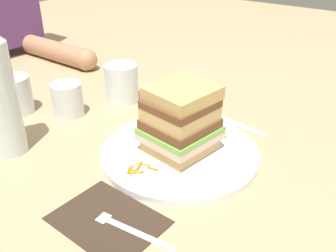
# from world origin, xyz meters

# --- Properties ---
(ground_plane) EXTENTS (3.00, 3.00, 0.00)m
(ground_plane) POSITION_xyz_m (0.00, 0.00, 0.00)
(ground_plane) COLOR tan
(main_plate) EXTENTS (0.29, 0.29, 0.01)m
(main_plate) POSITION_xyz_m (0.01, -0.00, 0.01)
(main_plate) COLOR white
(main_plate) RESTS_ON ground_plane
(sandwich) EXTENTS (0.13, 0.13, 0.12)m
(sandwich) POSITION_xyz_m (0.01, -0.00, 0.07)
(sandwich) COLOR tan
(sandwich) RESTS_ON main_plate
(carrot_shred_0) EXTENTS (0.01, 0.02, 0.00)m
(carrot_shred_0) POSITION_xyz_m (-0.07, -0.00, 0.01)
(carrot_shred_0) COLOR orange
(carrot_shred_0) RESTS_ON main_plate
(carrot_shred_1) EXTENTS (0.02, 0.02, 0.00)m
(carrot_shred_1) POSITION_xyz_m (-0.09, 0.01, 0.01)
(carrot_shred_1) COLOR orange
(carrot_shred_1) RESTS_ON main_plate
(carrot_shred_2) EXTENTS (0.01, 0.03, 0.00)m
(carrot_shred_2) POSITION_xyz_m (-0.07, 0.02, 0.01)
(carrot_shred_2) COLOR orange
(carrot_shred_2) RESTS_ON main_plate
(carrot_shred_3) EXTENTS (0.02, 0.01, 0.00)m
(carrot_shred_3) POSITION_xyz_m (-0.09, 0.03, 0.01)
(carrot_shred_3) COLOR orange
(carrot_shred_3) RESTS_ON main_plate
(carrot_shred_4) EXTENTS (0.03, 0.01, 0.00)m
(carrot_shred_4) POSITION_xyz_m (-0.08, 0.02, 0.01)
(carrot_shred_4) COLOR orange
(carrot_shred_4) RESTS_ON main_plate
(carrot_shred_5) EXTENTS (0.01, 0.03, 0.00)m
(carrot_shred_5) POSITION_xyz_m (-0.09, 0.02, 0.01)
(carrot_shred_5) COLOR orange
(carrot_shred_5) RESTS_ON main_plate
(carrot_shred_6) EXTENTS (0.02, 0.01, 0.00)m
(carrot_shred_6) POSITION_xyz_m (-0.10, 0.03, 0.01)
(carrot_shred_6) COLOR orange
(carrot_shred_6) RESTS_ON main_plate
(carrot_shred_7) EXTENTS (0.02, 0.02, 0.00)m
(carrot_shred_7) POSITION_xyz_m (-0.10, 0.02, 0.01)
(carrot_shred_7) COLOR orange
(carrot_shred_7) RESTS_ON main_plate
(carrot_shred_8) EXTENTS (0.03, 0.02, 0.00)m
(carrot_shred_8) POSITION_xyz_m (0.11, -0.02, 0.01)
(carrot_shred_8) COLOR orange
(carrot_shred_8) RESTS_ON main_plate
(carrot_shred_9) EXTENTS (0.01, 0.02, 0.00)m
(carrot_shred_9) POSITION_xyz_m (0.10, -0.02, 0.01)
(carrot_shred_9) COLOR orange
(carrot_shred_9) RESTS_ON main_plate
(carrot_shred_10) EXTENTS (0.02, 0.02, 0.00)m
(carrot_shred_10) POSITION_xyz_m (0.10, -0.00, 0.01)
(carrot_shred_10) COLOR orange
(carrot_shred_10) RESTS_ON main_plate
(carrot_shred_11) EXTENTS (0.02, 0.02, 0.00)m
(carrot_shred_11) POSITION_xyz_m (0.09, -0.02, 0.01)
(carrot_shred_11) COLOR orange
(carrot_shred_11) RESTS_ON main_plate
(carrot_shred_12) EXTENTS (0.01, 0.02, 0.00)m
(carrot_shred_12) POSITION_xyz_m (0.10, -0.04, 0.01)
(carrot_shred_12) COLOR orange
(carrot_shred_12) RESTS_ON main_plate
(carrot_shred_13) EXTENTS (0.02, 0.02, 0.00)m
(carrot_shred_13) POSITION_xyz_m (0.11, -0.02, 0.01)
(carrot_shred_13) COLOR orange
(carrot_shred_13) RESTS_ON main_plate
(carrot_shred_14) EXTENTS (0.02, 0.01, 0.00)m
(carrot_shred_14) POSITION_xyz_m (0.08, -0.00, 0.01)
(carrot_shred_14) COLOR orange
(carrot_shred_14) RESTS_ON main_plate
(carrot_shred_15) EXTENTS (0.00, 0.02, 0.00)m
(carrot_shred_15) POSITION_xyz_m (0.11, -0.03, 0.01)
(carrot_shred_15) COLOR orange
(carrot_shred_15) RESTS_ON main_plate
(carrot_shred_16) EXTENTS (0.03, 0.01, 0.00)m
(carrot_shred_16) POSITION_xyz_m (0.09, -0.03, 0.01)
(carrot_shred_16) COLOR orange
(carrot_shred_16) RESTS_ON main_plate
(carrot_shred_17) EXTENTS (0.02, 0.02, 0.00)m
(carrot_shred_17) POSITION_xyz_m (0.10, -0.01, 0.01)
(carrot_shred_17) COLOR orange
(carrot_shred_17) RESTS_ON main_plate
(napkin_dark) EXTENTS (0.12, 0.16, 0.00)m
(napkin_dark) POSITION_xyz_m (-0.19, -0.02, 0.00)
(napkin_dark) COLOR #38281E
(napkin_dark) RESTS_ON ground_plane
(fork) EXTENTS (0.03, 0.17, 0.00)m
(fork) POSITION_xyz_m (-0.19, -0.04, 0.00)
(fork) COLOR silver
(fork) RESTS_ON napkin_dark
(knife) EXTENTS (0.04, 0.20, 0.00)m
(knife) POSITION_xyz_m (0.18, -0.00, 0.00)
(knife) COLOR silver
(knife) RESTS_ON ground_plane
(juice_glass) EXTENTS (0.08, 0.08, 0.09)m
(juice_glass) POSITION_xyz_m (0.12, 0.25, 0.04)
(juice_glass) COLOR white
(juice_glass) RESTS_ON ground_plane
(empty_tumbler_0) EXTENTS (0.07, 0.07, 0.07)m
(empty_tumbler_0) POSITION_xyz_m (-0.01, 0.29, 0.04)
(empty_tumbler_0) COLOR silver
(empty_tumbler_0) RESTS_ON ground_plane
(empty_tumbler_1) EXTENTS (0.08, 0.08, 0.08)m
(empty_tumbler_1) POSITION_xyz_m (-0.07, 0.40, 0.04)
(empty_tumbler_1) COLOR silver
(empty_tumbler_1) RESTS_ON ground_plane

